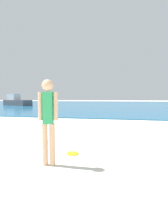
{
  "coord_description": "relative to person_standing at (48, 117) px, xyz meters",
  "views": [
    {
      "loc": [
        1.68,
        0.23,
        1.37
      ],
      "look_at": [
        0.06,
        7.55,
        0.78
      ],
      "focal_mm": 28.8,
      "sensor_mm": 36.0,
      "label": 1
    }
  ],
  "objects": [
    {
      "name": "frisbee",
      "position": [
        0.27,
        0.8,
        -0.97
      ],
      "size": [
        0.29,
        0.29,
        0.03
      ],
      "primitive_type": "cylinder",
      "color": "yellow",
      "rests_on": "ground"
    },
    {
      "name": "water",
      "position": [
        -0.21,
        38.07,
        -0.96
      ],
      "size": [
        160.0,
        60.0,
        0.06
      ],
      "primitive_type": "cube",
      "color": "#1E6B9E",
      "rests_on": "ground"
    },
    {
      "name": "boat_near",
      "position": [
        -16.94,
        24.98,
        -0.23
      ],
      "size": [
        6.16,
        4.1,
        2.01
      ],
      "rotation": [
        0.0,
        0.0,
        -0.41
      ],
      "color": "#4C4C51",
      "rests_on": "water"
    },
    {
      "name": "person_standing",
      "position": [
        0.0,
        0.0,
        0.0
      ],
      "size": [
        0.4,
        0.23,
        1.73
      ],
      "rotation": [
        0.0,
        0.0,
        3.28
      ],
      "color": "#DDAD84",
      "rests_on": "ground"
    }
  ]
}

